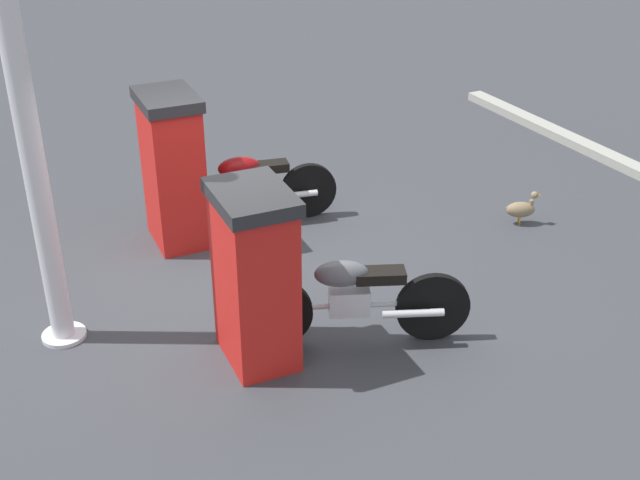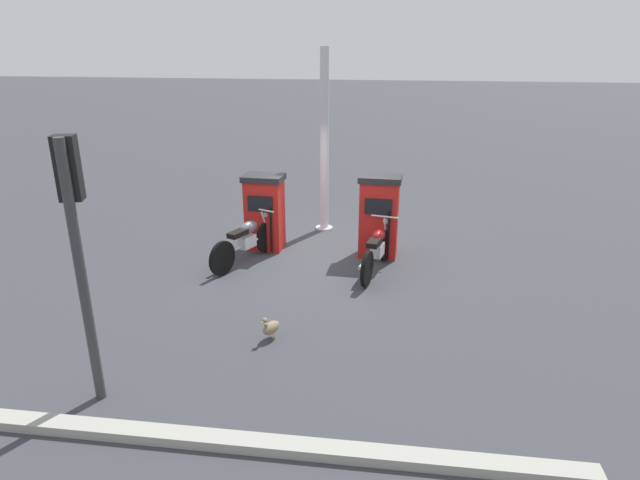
% 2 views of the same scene
% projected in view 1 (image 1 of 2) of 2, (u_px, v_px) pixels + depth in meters
% --- Properties ---
extents(ground_plane, '(120.00, 120.00, 0.00)m').
position_uv_depth(ground_plane, '(237.00, 285.00, 8.33)').
color(ground_plane, '#383A3F').
extents(fuel_pump_near, '(0.66, 0.84, 1.61)m').
position_uv_depth(fuel_pump_near, '(255.00, 276.00, 6.90)').
color(fuel_pump_near, red).
rests_on(fuel_pump_near, ground).
extents(fuel_pump_far, '(0.64, 0.85, 1.69)m').
position_uv_depth(fuel_pump_far, '(173.00, 169.00, 8.80)').
color(fuel_pump_far, red).
rests_on(fuel_pump_far, ground).
extents(motorcycle_near_pump, '(1.96, 0.91, 0.97)m').
position_uv_depth(motorcycle_near_pump, '(352.00, 297.00, 7.25)').
color(motorcycle_near_pump, black).
rests_on(motorcycle_near_pump, ground).
extents(motorcycle_far_pump, '(2.00, 0.67, 0.97)m').
position_uv_depth(motorcycle_far_pump, '(248.00, 187.00, 9.33)').
color(motorcycle_far_pump, black).
rests_on(motorcycle_far_pump, ground).
extents(wandering_duck, '(0.40, 0.29, 0.41)m').
position_uv_depth(wandering_duck, '(521.00, 209.00, 9.44)').
color(wandering_duck, '#847051').
rests_on(wandering_duck, ground).
extents(canopy_support_pole, '(0.40, 0.40, 4.11)m').
position_uv_depth(canopy_support_pole, '(28.00, 134.00, 6.60)').
color(canopy_support_pole, silver).
rests_on(canopy_support_pole, ground).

